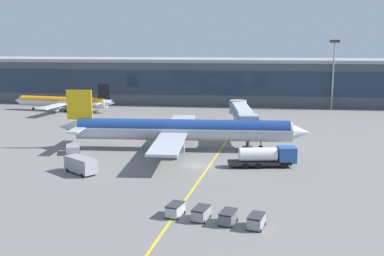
{
  "coord_description": "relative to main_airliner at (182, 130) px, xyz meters",
  "views": [
    {
      "loc": [
        8.44,
        -73.76,
        20.09
      ],
      "look_at": [
        -1.91,
        9.11,
        4.5
      ],
      "focal_mm": 44.16,
      "sensor_mm": 36.0,
      "label": 1
    }
  ],
  "objects": [
    {
      "name": "ground_plane",
      "position": [
        4.12,
        -11.1,
        -3.74
      ],
      "size": [
        700.0,
        700.0,
        0.0
      ],
      "primitive_type": "plane",
      "color": "slate"
    },
    {
      "name": "apron_lead_in_line",
      "position": [
        6.33,
        -9.1,
        -3.74
      ],
      "size": [
        7.66,
        79.69,
        0.01
      ],
      "primitive_type": "cube",
      "rotation": [
        0.0,
        0.0,
        -0.09
      ],
      "color": "yellow",
      "rests_on": "ground_plane"
    },
    {
      "name": "fuel_tanker",
      "position": [
        15.35,
        -10.47,
        -2.0
      ],
      "size": [
        11.06,
        4.22,
        3.25
      ],
      "color": "#232326",
      "rests_on": "ground_plane"
    },
    {
      "name": "jet_bridge",
      "position": [
        10.92,
        13.62,
        1.04
      ],
      "size": [
        6.45,
        24.7,
        6.45
      ],
      "color": "#B2B7BC",
      "rests_on": "ground_plane"
    },
    {
      "name": "apron_light_mast_0",
      "position": [
        36.15,
        56.22,
        8.27
      ],
      "size": [
        2.8,
        0.5,
        20.18
      ],
      "color": "gray",
      "rests_on": "ground_plane"
    },
    {
      "name": "baggage_cart_0",
      "position": [
        4.18,
        -33.56,
        -2.96
      ],
      "size": [
        2.18,
        2.95,
        1.48
      ],
      "color": "#B2B7BC",
      "rests_on": "ground_plane"
    },
    {
      "name": "terminal_building",
      "position": [
        -5.7,
        68.18,
        3.39
      ],
      "size": [
        217.78,
        21.1,
        14.23
      ],
      "color": "#424751",
      "rests_on": "ground_plane"
    },
    {
      "name": "baggage_cart_2",
      "position": [
        10.38,
        -35.14,
        -2.96
      ],
      "size": [
        2.18,
        2.95,
        1.48
      ],
      "color": "#595B60",
      "rests_on": "ground_plane"
    },
    {
      "name": "commuter_jet_near",
      "position": [
        -40.66,
        43.5,
        -1.04
      ],
      "size": [
        32.2,
        25.71,
        8.1
      ],
      "color": "silver",
      "rests_on": "ground_plane"
    },
    {
      "name": "baggage_cart_1",
      "position": [
        7.28,
        -34.35,
        -2.96
      ],
      "size": [
        2.18,
        2.95,
        1.48
      ],
      "color": "gray",
      "rests_on": "ground_plane"
    },
    {
      "name": "lavatory_truck",
      "position": [
        -12.88,
        -17.8,
        -2.32
      ],
      "size": [
        6.02,
        5.33,
        2.5
      ],
      "color": "gray",
      "rests_on": "ground_plane"
    },
    {
      "name": "pushback_tug",
      "position": [
        -19.1,
        -5.11,
        -2.89
      ],
      "size": [
        3.48,
        4.36,
        1.4
      ],
      "color": "gray",
      "rests_on": "ground_plane"
    },
    {
      "name": "main_airliner",
      "position": [
        0.0,
        0.0,
        0.0
      ],
      "size": [
        46.79,
        37.36,
        10.97
      ],
      "color": "#B2B7BC",
      "rests_on": "ground_plane"
    },
    {
      "name": "baggage_cart_3",
      "position": [
        13.48,
        -35.94,
        -2.96
      ],
      "size": [
        2.18,
        2.95,
        1.48
      ],
      "color": "gray",
      "rests_on": "ground_plane"
    }
  ]
}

